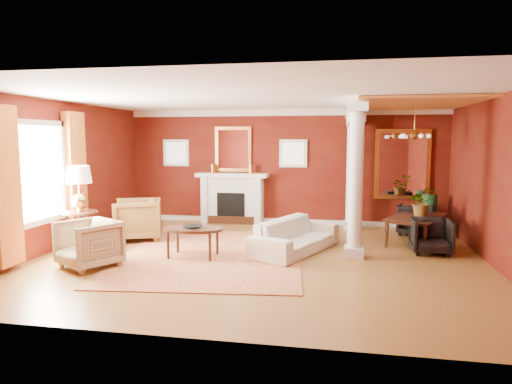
% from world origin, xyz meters
% --- Properties ---
extents(ground, '(8.00, 8.00, 0.00)m').
position_xyz_m(ground, '(0.00, 0.00, 0.00)').
color(ground, brown).
rests_on(ground, ground).
extents(room_shell, '(8.04, 7.04, 2.92)m').
position_xyz_m(room_shell, '(0.00, 0.00, 2.02)').
color(room_shell, '#551C0B').
rests_on(room_shell, ground).
extents(fireplace, '(1.85, 0.42, 1.29)m').
position_xyz_m(fireplace, '(-1.30, 3.32, 0.65)').
color(fireplace, silver).
rests_on(fireplace, ground).
extents(overmantel_mirror, '(0.95, 0.07, 1.15)m').
position_xyz_m(overmantel_mirror, '(-1.30, 3.45, 1.90)').
color(overmantel_mirror, '#C48739').
rests_on(overmantel_mirror, fireplace).
extents(flank_window_left, '(0.70, 0.07, 0.70)m').
position_xyz_m(flank_window_left, '(-2.85, 3.46, 1.80)').
color(flank_window_left, silver).
rests_on(flank_window_left, room_shell).
extents(flank_window_right, '(0.70, 0.07, 0.70)m').
position_xyz_m(flank_window_right, '(0.25, 3.46, 1.80)').
color(flank_window_right, silver).
rests_on(flank_window_right, room_shell).
extents(left_window, '(0.21, 2.55, 2.60)m').
position_xyz_m(left_window, '(-3.89, -0.60, 1.42)').
color(left_window, white).
rests_on(left_window, room_shell).
extents(column_front, '(0.36, 0.36, 2.80)m').
position_xyz_m(column_front, '(1.70, 0.30, 1.43)').
color(column_front, silver).
rests_on(column_front, ground).
extents(column_back, '(0.36, 0.36, 2.80)m').
position_xyz_m(column_back, '(1.70, 3.00, 1.43)').
color(column_back, silver).
rests_on(column_back, ground).
extents(header_beam, '(0.30, 3.20, 0.32)m').
position_xyz_m(header_beam, '(1.70, 1.90, 2.62)').
color(header_beam, silver).
rests_on(header_beam, column_front).
extents(amber_ceiling, '(2.30, 3.40, 0.04)m').
position_xyz_m(amber_ceiling, '(2.85, 1.75, 2.87)').
color(amber_ceiling, '#DD8E41').
rests_on(amber_ceiling, room_shell).
extents(dining_mirror, '(1.30, 0.07, 1.70)m').
position_xyz_m(dining_mirror, '(2.90, 3.45, 1.55)').
color(dining_mirror, '#C48739').
rests_on(dining_mirror, room_shell).
extents(chandelier, '(0.60, 0.62, 0.75)m').
position_xyz_m(chandelier, '(2.90, 1.80, 2.25)').
color(chandelier, '#BE8C3B').
rests_on(chandelier, room_shell).
extents(crown_trim, '(8.00, 0.08, 0.16)m').
position_xyz_m(crown_trim, '(0.00, 3.46, 2.82)').
color(crown_trim, silver).
rests_on(crown_trim, room_shell).
extents(base_trim, '(8.00, 0.08, 0.12)m').
position_xyz_m(base_trim, '(0.00, 3.46, 0.06)').
color(base_trim, silver).
rests_on(base_trim, ground).
extents(rug, '(3.70, 4.66, 0.02)m').
position_xyz_m(rug, '(-0.90, 0.02, 0.01)').
color(rug, maroon).
rests_on(rug, ground).
extents(sofa, '(1.44, 2.24, 0.85)m').
position_xyz_m(sofa, '(0.61, 0.52, 0.42)').
color(sofa, beige).
rests_on(sofa, ground).
extents(armchair_leopard, '(1.17, 1.20, 0.97)m').
position_xyz_m(armchair_leopard, '(-2.85, 1.02, 0.49)').
color(armchair_leopard, black).
rests_on(armchair_leopard, ground).
extents(armchair_stripe, '(1.15, 1.13, 0.88)m').
position_xyz_m(armchair_stripe, '(-2.72, -1.15, 0.44)').
color(armchair_stripe, tan).
rests_on(armchair_stripe, ground).
extents(coffee_table, '(1.11, 1.11, 0.56)m').
position_xyz_m(coffee_table, '(-1.19, -0.21, 0.51)').
color(coffee_table, black).
rests_on(coffee_table, ground).
extents(coffee_book, '(0.16, 0.02, 0.22)m').
position_xyz_m(coffee_book, '(-1.16, -0.19, 0.67)').
color(coffee_book, black).
rests_on(coffee_book, coffee_table).
extents(side_table, '(0.66, 0.66, 1.65)m').
position_xyz_m(side_table, '(-3.50, -0.10, 1.13)').
color(side_table, black).
rests_on(side_table, ground).
extents(dining_table, '(1.18, 1.72, 0.91)m').
position_xyz_m(dining_table, '(3.03, 1.72, 0.45)').
color(dining_table, black).
rests_on(dining_table, ground).
extents(dining_chair_near, '(0.71, 0.67, 0.73)m').
position_xyz_m(dining_chair_near, '(3.14, 0.90, 0.36)').
color(dining_chair_near, black).
rests_on(dining_chair_near, ground).
extents(dining_chair_far, '(0.88, 0.84, 0.77)m').
position_xyz_m(dining_chair_far, '(3.12, 2.64, 0.38)').
color(dining_chair_far, black).
rests_on(dining_chair_far, ground).
extents(green_urn, '(0.37, 0.37, 0.90)m').
position_xyz_m(green_urn, '(3.48, 3.00, 0.35)').
color(green_urn, '#133C1C').
rests_on(green_urn, ground).
extents(potted_plant, '(0.71, 0.74, 0.46)m').
position_xyz_m(potted_plant, '(3.09, 1.77, 1.13)').
color(potted_plant, '#26591E').
rests_on(potted_plant, dining_table).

